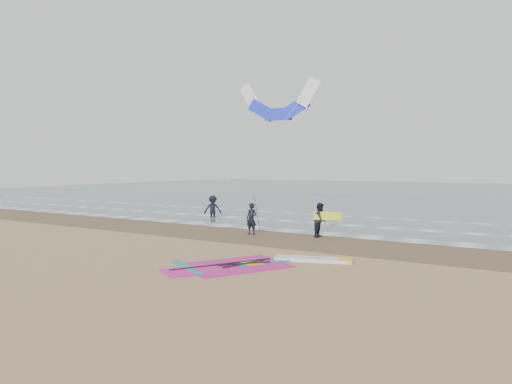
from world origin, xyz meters
The scene contains 11 objects.
ground centered at (0.00, 0.00, 0.00)m, with size 120.00×120.00×0.00m, color tan.
sea_water centered at (0.00, 48.00, 0.01)m, with size 120.00×80.00×0.02m, color #47605E.
wet_sand_band centered at (0.00, 6.00, 0.00)m, with size 120.00×5.00×0.01m, color brown.
foam_waterline centered at (0.00, 10.44, 0.03)m, with size 120.00×9.15×0.02m.
windsurf_rig centered at (2.67, 0.38, 0.04)m, with size 5.61×5.31×0.13m.
person_standing centered at (-1.12, 6.16, 0.79)m, with size 0.57×0.38×1.58m, color black.
person_walking centered at (2.09, 7.24, 0.82)m, with size 0.80×0.62×1.64m, color black.
person_wading centered at (-7.30, 11.34, 0.90)m, with size 1.17×0.67×1.81m, color black.
held_pole centered at (-0.82, 6.16, 1.16)m, with size 0.17×0.86×1.82m.
carried_kiteboard centered at (2.49, 7.14, 1.04)m, with size 1.30×0.51×0.39m.
surf_kite centered at (-4.07, 14.42, 7.52)m, with size 6.26×3.40×7.97m.
Camera 1 is at (10.58, -12.90, 3.38)m, focal length 32.00 mm.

